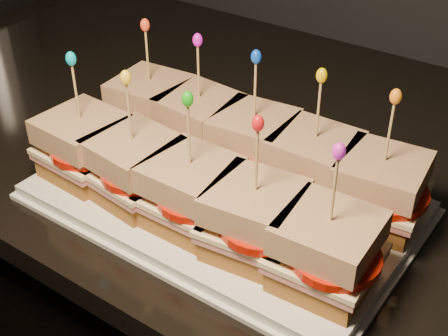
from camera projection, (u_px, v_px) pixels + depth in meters
The scene contains 74 objects.
cabinet at pixel (154, 299), 1.28m from camera, with size 2.34×0.70×0.91m, color black.
granite_slab at pixel (136, 95), 1.02m from camera, with size 2.38×0.74×0.03m, color black.
platter at pixel (224, 200), 0.74m from camera, with size 0.43×0.27×0.02m, color silver.
platter_rim at pixel (224, 204), 0.74m from camera, with size 0.44×0.28×0.01m, color silver.
sandwich_0_bread_bot at pixel (152, 123), 0.85m from camera, with size 0.09×0.09×0.02m, color brown.
sandwich_0_ham at pixel (152, 113), 0.84m from camera, with size 0.10×0.09×0.01m, color #CA6A60.
sandwich_0_cheese at pixel (151, 109), 0.84m from camera, with size 0.10×0.09×0.01m, color #FFE6A4.
sandwich_0_tomato at pixel (155, 108), 0.82m from camera, with size 0.09×0.09×0.01m, color red.
sandwich_0_bread_top at pixel (150, 90), 0.82m from camera, with size 0.09×0.09×0.03m, color brown.
sandwich_0_pick at pixel (147, 59), 0.80m from camera, with size 0.00×0.00×0.09m, color tan.
sandwich_0_frill at pixel (145, 25), 0.77m from camera, with size 0.01×0.01×0.02m, color #E54322.
sandwich_1_bread_bot at pixel (200, 142), 0.81m from camera, with size 0.09×0.09×0.02m, color brown.
sandwich_1_ham at pixel (200, 131), 0.80m from camera, with size 0.10×0.09×0.01m, color #CA6A60.
sandwich_1_cheese at pixel (200, 126), 0.80m from camera, with size 0.10×0.09×0.01m, color #FFE6A4.
sandwich_1_tomato at pixel (204, 126), 0.78m from camera, with size 0.09×0.09×0.01m, color red.
sandwich_1_bread_top at pixel (199, 108), 0.78m from camera, with size 0.09×0.09×0.03m, color brown.
sandwich_1_pick at pixel (198, 75), 0.76m from camera, with size 0.00×0.00×0.09m, color tan.
sandwich_1_frill at pixel (198, 40), 0.73m from camera, with size 0.01×0.01×0.02m, color #D515CE.
sandwich_2_bread_bot at pixel (253, 162), 0.77m from camera, with size 0.09×0.09×0.02m, color brown.
sandwich_2_ham at pixel (253, 151), 0.76m from camera, with size 0.10×0.09×0.01m, color #CA6A60.
sandwich_2_cheese at pixel (253, 146), 0.76m from camera, with size 0.10×0.09×0.01m, color #FFE6A4.
sandwich_2_tomato at pixel (259, 146), 0.74m from camera, with size 0.09×0.09×0.01m, color red.
sandwich_2_bread_top at pixel (254, 127), 0.74m from camera, with size 0.09×0.09×0.03m, color brown.
sandwich_2_pick at pixel (255, 93), 0.72m from camera, with size 0.00×0.00×0.09m, color tan.
sandwich_2_frill at pixel (256, 57), 0.69m from camera, with size 0.01×0.01×0.02m, color blue.
sandwich_3_bread_bot at pixel (311, 184), 0.73m from camera, with size 0.09×0.09×0.02m, color brown.
sandwich_3_ham at pixel (312, 173), 0.72m from camera, with size 0.10×0.09×0.01m, color #CA6A60.
sandwich_3_cheese at pixel (313, 168), 0.72m from camera, with size 0.10×0.09×0.01m, color #FFE6A4.
sandwich_3_tomato at pixel (320, 168), 0.70m from camera, with size 0.09×0.09×0.01m, color red.
sandwich_3_bread_top at pixel (315, 148), 0.70m from camera, with size 0.09×0.09×0.03m, color brown.
sandwich_3_pick at pixel (318, 113), 0.68m from camera, with size 0.00×0.00×0.09m, color tan.
sandwich_3_frill at pixel (322, 75), 0.65m from camera, with size 0.01×0.01×0.02m, color #EAB802.
sandwich_4_bread_bot at pixel (376, 209), 0.69m from camera, with size 0.09×0.09×0.02m, color brown.
sandwich_4_ham at pixel (378, 198), 0.68m from camera, with size 0.10×0.09×0.01m, color #CA6A60.
sandwich_4_cheese at pixel (379, 192), 0.68m from camera, with size 0.10×0.09×0.01m, color #FFE6A4.
sandwich_4_tomato at pixel (388, 193), 0.66m from camera, with size 0.09×0.09×0.01m, color red.
sandwich_4_bread_top at pixel (383, 172), 0.66m from camera, with size 0.09×0.09×0.03m, color brown.
sandwich_4_pick at pixel (389, 136), 0.64m from camera, with size 0.00×0.00×0.09m, color tan.
sandwich_4_frill at pixel (396, 97), 0.61m from camera, with size 0.01×0.01×0.02m, color orange.
sandwich_5_bread_bot at pixel (87, 164), 0.77m from camera, with size 0.09×0.09×0.02m, color brown.
sandwich_5_ham at pixel (85, 153), 0.76m from camera, with size 0.10×0.09×0.01m, color #CA6A60.
sandwich_5_cheese at pixel (84, 148), 0.75m from camera, with size 0.10×0.09×0.01m, color #FFE6A4.
sandwich_5_tomato at pixel (87, 148), 0.74m from camera, with size 0.09×0.09×0.01m, color red.
sandwich_5_bread_top at pixel (81, 129), 0.74m from camera, with size 0.09×0.09×0.03m, color brown.
sandwich_5_pick at pixel (76, 95), 0.71m from camera, with size 0.00×0.00×0.09m, color tan.
sandwich_5_frill at pixel (71, 59), 0.69m from camera, with size 0.01×0.01×0.02m, color #04A7BB.
sandwich_6_bread_bot at pixel (136, 187), 0.73m from camera, with size 0.09×0.09×0.02m, color brown.
sandwich_6_ham at pixel (135, 176), 0.72m from camera, with size 0.10×0.09×0.01m, color #CA6A60.
sandwich_6_cheese at pixel (135, 171), 0.71m from camera, with size 0.10×0.09×0.01m, color #FFE6A4.
sandwich_6_tomato at pixel (139, 171), 0.70m from camera, with size 0.09×0.09×0.01m, color red.
sandwich_6_bread_top at pixel (133, 151), 0.70m from camera, with size 0.09×0.09×0.03m, color brown.
sandwich_6_pick at pixel (129, 115), 0.67m from camera, with size 0.00×0.00×0.09m, color tan.
sandwich_6_frill at pixel (126, 78), 0.65m from camera, with size 0.01×0.01×0.02m, color yellow.
sandwich_7_bread_bot at pixel (192, 212), 0.69m from camera, with size 0.09×0.09×0.02m, color brown.
sandwich_7_ham at pixel (191, 200), 0.68m from camera, with size 0.10×0.09×0.01m, color #CA6A60.
sandwich_7_cheese at pixel (191, 195), 0.67m from camera, with size 0.10×0.09×0.01m, color #FFE6A4.
sandwich_7_tomato at pixel (196, 196), 0.66m from camera, with size 0.09×0.09×0.01m, color red.
sandwich_7_bread_top at pixel (190, 175), 0.66m from camera, with size 0.09×0.09×0.03m, color brown.
sandwich_7_pick at pixel (189, 138), 0.63m from camera, with size 0.00×0.00×0.09m, color tan.
sandwich_7_frill at pixel (188, 99), 0.61m from camera, with size 0.01×0.01×0.02m, color #1CAB12.
sandwich_8_bread_bot at pixel (254, 240), 0.65m from camera, with size 0.09×0.09×0.02m, color brown.
sandwich_8_ham at pixel (254, 228), 0.64m from camera, with size 0.10×0.09×0.01m, color #CA6A60.
sandwich_8_cheese at pixel (254, 223), 0.64m from camera, with size 0.10×0.09×0.01m, color #FFE6A4.
sandwich_8_tomato at pixel (261, 225), 0.62m from camera, with size 0.09×0.09×0.01m, color red.
sandwich_8_bread_top at pixel (255, 202), 0.62m from camera, with size 0.09×0.09×0.03m, color brown.
sandwich_8_pick at pixel (257, 164), 0.59m from camera, with size 0.00×0.00×0.09m, color tan.
sandwich_8_frill at pixel (258, 123), 0.57m from camera, with size 0.01×0.01×0.02m, color red.
sandwich_9_bread_bot at pixel (324, 272), 0.61m from camera, with size 0.09×0.09×0.02m, color brown.
sandwich_9_ham at pixel (326, 260), 0.60m from camera, with size 0.10×0.09×0.01m, color #CA6A60.
sandwich_9_cheese at pixel (326, 255), 0.60m from camera, with size 0.10×0.09×0.01m, color #FFE6A4.
sandwich_9_tomato at pixel (335, 257), 0.58m from camera, with size 0.09×0.09×0.01m, color red.
sandwich_9_bread_top at pixel (329, 233), 0.58m from camera, with size 0.09×0.09×0.03m, color brown.
sandwich_9_pick at pixel (334, 194), 0.56m from camera, with size 0.00×0.00×0.09m, color tan.
sandwich_9_frill at pixel (339, 151), 0.53m from camera, with size 0.01×0.01×0.02m, color #D624C2.
Camera 1 is at (0.11, 0.98, 1.40)m, focal length 50.00 mm.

